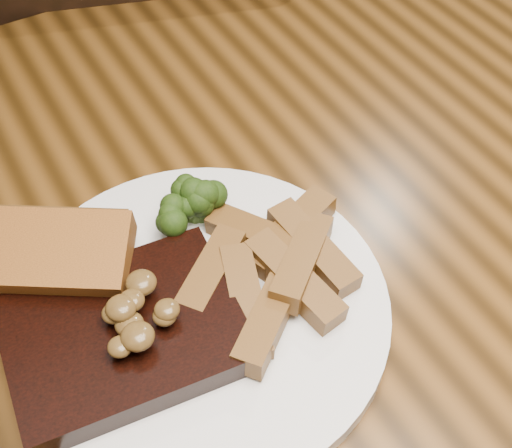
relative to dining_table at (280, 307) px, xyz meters
The scene contains 9 objects.
dining_table is the anchor object (origin of this frame).
chair_far 0.57m from the dining_table, 78.60° to the left, with size 0.55×0.55×0.92m.
plate 0.14m from the dining_table, 164.08° to the right, with size 0.30×0.30×0.01m, color silver.
steak 0.20m from the dining_table, 169.35° to the right, with size 0.17×0.13×0.03m, color black.
steak_bone 0.21m from the dining_table, 150.52° to the right, with size 0.14×0.01×0.02m, color beige.
mushroom_pile 0.21m from the dining_table, behind, with size 0.07×0.07×0.03m, color #543D1A, non-canonical shape.
garlic_bread 0.22m from the dining_table, 163.70° to the left, with size 0.12×0.07×0.03m, color brown.
potato_wedges 0.13m from the dining_table, 125.16° to the right, with size 0.12×0.12×0.02m, color brown, non-canonical shape.
broccoli_cluster 0.14m from the dining_table, 130.96° to the left, with size 0.07×0.07×0.04m, color #20350C, non-canonical shape.
Camera 1 is at (-0.21, -0.32, 1.23)m, focal length 50.00 mm.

